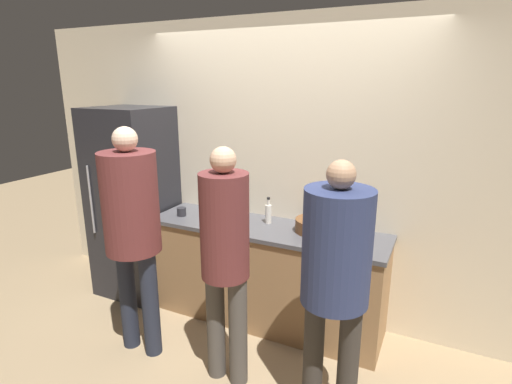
% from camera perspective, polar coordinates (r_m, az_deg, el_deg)
% --- Properties ---
extents(ground_plane, '(14.00, 14.00, 0.00)m').
position_cam_1_polar(ground_plane, '(3.54, -1.01, -20.20)').
color(ground_plane, '#9E8460').
extents(wall_back, '(5.20, 0.06, 2.60)m').
position_cam_1_polar(wall_back, '(3.53, 3.47, 2.94)').
color(wall_back, beige).
rests_on(wall_back, ground_plane).
extents(counter, '(2.06, 0.61, 0.88)m').
position_cam_1_polar(counter, '(3.57, 1.44, -11.53)').
color(counter, '#9E754C').
rests_on(counter, ground_plane).
extents(refrigerator, '(0.68, 0.67, 1.84)m').
position_cam_1_polar(refrigerator, '(4.09, -17.00, -1.47)').
color(refrigerator, '#232328').
rests_on(refrigerator, ground_plane).
extents(person_left, '(0.41, 0.41, 1.77)m').
position_cam_1_polar(person_left, '(3.06, -17.31, -3.78)').
color(person_left, '#232838').
rests_on(person_left, ground_plane).
extents(person_center, '(0.32, 0.32, 1.68)m').
position_cam_1_polar(person_center, '(2.67, -4.43, -8.41)').
color(person_center, '#4C4742').
rests_on(person_center, ground_plane).
extents(person_right, '(0.40, 0.40, 1.66)m').
position_cam_1_polar(person_right, '(2.42, 11.33, -10.45)').
color(person_right, '#38332D').
rests_on(person_right, ground_plane).
extents(fruit_bowl, '(0.32, 0.32, 0.15)m').
position_cam_1_polar(fruit_bowl, '(3.28, 8.44, -4.73)').
color(fruit_bowl, brown).
rests_on(fruit_bowl, counter).
extents(utensil_crock, '(0.10, 0.10, 0.29)m').
position_cam_1_polar(utensil_crock, '(3.57, -3.06, -2.71)').
color(utensil_crock, '#3D424C').
rests_on(utensil_crock, counter).
extents(bottle_clear, '(0.05, 0.05, 0.23)m').
position_cam_1_polar(bottle_clear, '(3.43, 1.78, -3.03)').
color(bottle_clear, silver).
rests_on(bottle_clear, counter).
extents(cup_black, '(0.08, 0.08, 0.08)m').
position_cam_1_polar(cup_black, '(3.70, -10.59, -2.78)').
color(cup_black, '#28282D').
rests_on(cup_black, counter).
extents(potted_plant, '(0.13, 0.13, 0.23)m').
position_cam_1_polar(potted_plant, '(3.60, -5.23, -1.59)').
color(potted_plant, beige).
rests_on(potted_plant, counter).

